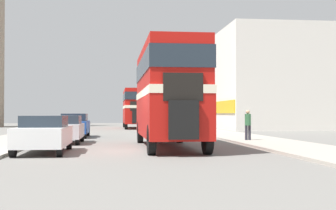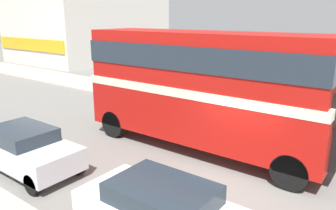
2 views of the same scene
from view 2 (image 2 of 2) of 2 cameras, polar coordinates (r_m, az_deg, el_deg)
ground_plane at (r=11.01m, az=11.81°, el=-12.08°), size 120.00×120.00×0.00m
sidewalk_right at (r=16.95m, az=21.67°, el=-2.78°), size 3.50×120.00×0.12m
double_decker_bus at (r=12.12m, az=5.86°, el=4.02°), size 2.41×9.52×4.46m
car_parked_mid at (r=11.95m, az=-23.63°, el=-6.91°), size 1.79×4.15×1.44m
pedestrian_walking at (r=18.22m, az=3.96°, el=2.68°), size 0.33×0.33×1.62m
shop_building_block at (r=40.82m, az=-13.57°, el=14.87°), size 15.63×11.78×9.98m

